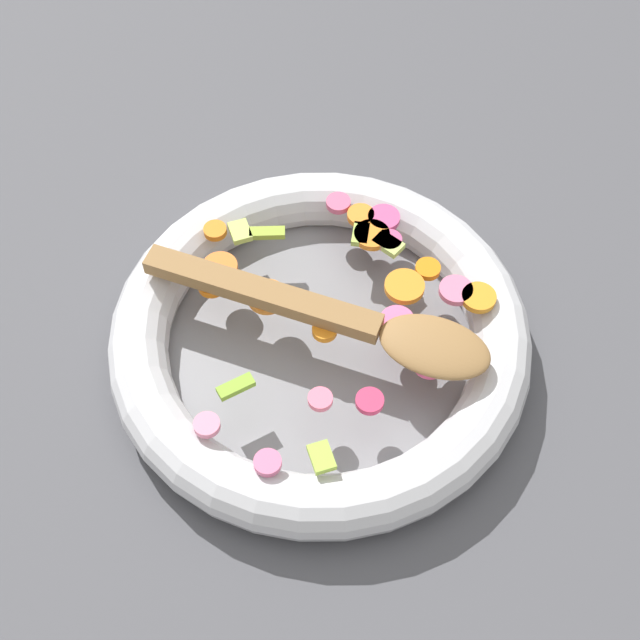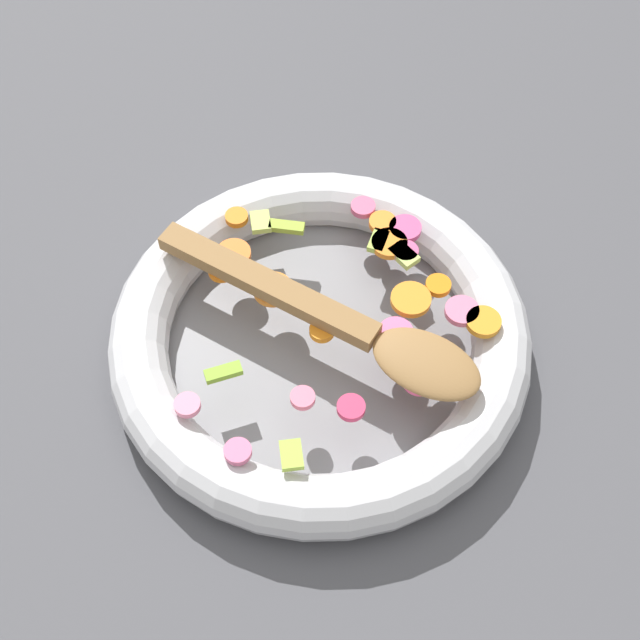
{
  "view_description": "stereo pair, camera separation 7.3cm",
  "coord_description": "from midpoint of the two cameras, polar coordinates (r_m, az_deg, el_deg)",
  "views": [
    {
      "loc": [
        0.12,
        0.38,
        0.66
      ],
      "look_at": [
        0.0,
        0.0,
        0.05
      ],
      "focal_mm": 50.0,
      "sensor_mm": 36.0,
      "label": 1
    },
    {
      "loc": [
        0.05,
        0.4,
        0.66
      ],
      "look_at": [
        0.0,
        0.0,
        0.05
      ],
      "focal_mm": 50.0,
      "sensor_mm": 36.0,
      "label": 2
    }
  ],
  "objects": [
    {
      "name": "chopped_vegetables",
      "position": [
        0.74,
        5.02,
        1.18
      ],
      "size": [
        0.27,
        0.26,
        0.01
      ],
      "color": "orange",
      "rests_on": "skillet"
    },
    {
      "name": "skillet",
      "position": [
        0.75,
        2.77,
        -1.38
      ],
      "size": [
        0.35,
        0.35,
        0.05
      ],
      "color": "slate",
      "rests_on": "ground_plane"
    },
    {
      "name": "ground_plane",
      "position": [
        0.77,
        2.7,
        -2.26
      ],
      "size": [
        4.0,
        4.0,
        0.0
      ],
      "primitive_type": "plane",
      "color": "#4C4C51"
    },
    {
      "name": "wooden_spoon",
      "position": [
        0.71,
        4.78,
        -0.56
      ],
      "size": [
        0.26,
        0.21,
        0.01
      ],
      "color": "olive",
      "rests_on": "chopped_vegetables"
    }
  ]
}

